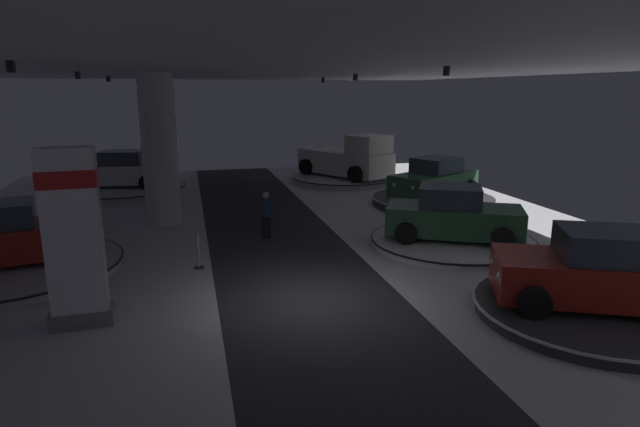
% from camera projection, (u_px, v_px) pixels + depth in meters
% --- Properties ---
extents(ground, '(24.00, 44.00, 0.06)m').
position_uv_depth(ground, '(312.00, 302.00, 12.58)').
color(ground, silver).
extents(ceiling_with_spotlights, '(24.00, 44.00, 0.39)m').
position_uv_depth(ceiling_with_spotlights, '(311.00, 59.00, 11.30)').
color(ceiling_with_spotlights, silver).
extents(column_left, '(1.27, 1.27, 5.50)m').
position_uv_depth(column_left, '(160.00, 150.00, 19.29)').
color(column_left, silver).
rests_on(column_left, ground).
extents(brand_sign_pylon, '(1.30, 0.72, 3.79)m').
position_uv_depth(brand_sign_pylon, '(74.00, 236.00, 10.87)').
color(brand_sign_pylon, slate).
rests_on(brand_sign_pylon, ground).
extents(display_platform_deep_right, '(5.68, 5.68, 0.34)m').
position_uv_depth(display_platform_deep_right, '(345.00, 179.00, 28.73)').
color(display_platform_deep_right, '#B7B7BC').
rests_on(display_platform_deep_right, ground).
extents(pickup_truck_deep_right, '(4.53, 5.65, 2.30)m').
position_uv_depth(pickup_truck_deep_right, '(349.00, 159.00, 28.25)').
color(pickup_truck_deep_right, silver).
rests_on(pickup_truck_deep_right, display_platform_deep_right).
extents(display_platform_deep_left, '(6.02, 6.02, 0.36)m').
position_uv_depth(display_platform_deep_left, '(122.00, 189.00, 25.54)').
color(display_platform_deep_left, '#B7B7BC').
rests_on(display_platform_deep_left, ground).
extents(display_car_deep_left, '(4.45, 2.80, 1.71)m').
position_uv_depth(display_car_deep_left, '(121.00, 170.00, 25.33)').
color(display_car_deep_left, silver).
rests_on(display_car_deep_left, display_platform_deep_left).
extents(display_platform_far_right, '(5.38, 5.38, 0.32)m').
position_uv_depth(display_platform_far_right, '(433.00, 200.00, 23.21)').
color(display_platform_far_right, '#333338').
rests_on(display_platform_far_right, ground).
extents(display_car_far_right, '(4.55, 3.62, 1.71)m').
position_uv_depth(display_car_far_right, '(434.00, 179.00, 23.02)').
color(display_car_far_right, '#2D5638').
rests_on(display_car_far_right, display_platform_far_right).
extents(display_platform_near_right, '(5.08, 5.08, 0.28)m').
position_uv_depth(display_platform_near_right, '(591.00, 310.00, 11.67)').
color(display_platform_near_right, '#333338').
rests_on(display_platform_near_right, ground).
extents(display_car_near_right, '(4.57, 3.48, 1.71)m').
position_uv_depth(display_car_near_right, '(598.00, 272.00, 11.46)').
color(display_car_near_right, maroon).
rests_on(display_car_near_right, display_platform_near_right).
extents(display_platform_mid_right, '(5.25, 5.25, 0.23)m').
position_uv_depth(display_platform_mid_right, '(452.00, 241.00, 17.04)').
color(display_platform_mid_right, silver).
rests_on(display_platform_mid_right, ground).
extents(display_car_mid_right, '(4.56, 3.59, 1.71)m').
position_uv_depth(display_car_mid_right, '(453.00, 215.00, 16.85)').
color(display_car_mid_right, '#2D5638').
rests_on(display_car_mid_right, display_platform_mid_right).
extents(display_platform_mid_left, '(6.04, 6.04, 0.24)m').
position_uv_depth(display_platform_mid_left, '(8.00, 267.00, 14.54)').
color(display_platform_mid_left, '#B7B7BC').
rests_on(display_platform_mid_left, ground).
extents(display_car_mid_left, '(4.50, 2.95, 1.71)m').
position_uv_depth(display_car_mid_left, '(2.00, 237.00, 14.33)').
color(display_car_mid_left, maroon).
rests_on(display_car_mid_left, display_platform_mid_left).
extents(visitor_walking_near, '(0.32, 0.32, 1.59)m').
position_uv_depth(visitor_walking_near, '(266.00, 212.00, 17.70)').
color(visitor_walking_near, black).
rests_on(visitor_walking_near, ground).
extents(stanchion_a, '(0.28, 0.28, 1.01)m').
position_uv_depth(stanchion_a, '(198.00, 256.00, 14.79)').
color(stanchion_a, '#333338').
rests_on(stanchion_a, ground).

